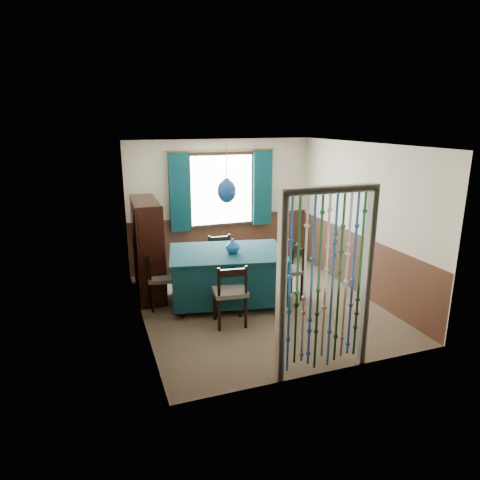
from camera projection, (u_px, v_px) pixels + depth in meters
name	position (u px, v px, depth m)	size (l,w,h in m)	color
floor	(259.00, 305.00, 6.80)	(4.00, 4.00, 0.00)	brown
ceiling	(261.00, 144.00, 6.12)	(4.00, 4.00, 0.00)	silver
wall_back	(221.00, 205.00, 8.27)	(3.60, 3.60, 0.00)	beige
wall_front	(329.00, 272.00, 4.64)	(3.60, 3.60, 0.00)	beige
wall_left	(139.00, 240.00, 5.88)	(4.00, 4.00, 0.00)	beige
wall_right	(361.00, 220.00, 7.04)	(4.00, 4.00, 0.00)	beige
wainscot_back	(222.00, 242.00, 8.46)	(3.60, 3.60, 0.00)	#492B1C
wainscot_front	(325.00, 333.00, 4.86)	(3.60, 3.60, 0.00)	#492B1C
wainscot_left	(143.00, 290.00, 6.08)	(4.00, 4.00, 0.00)	#492B1C
wainscot_right	(357.00, 263.00, 7.23)	(4.00, 4.00, 0.00)	#492B1C
window	(222.00, 190.00, 8.14)	(1.32, 0.12, 1.42)	black
doorway	(325.00, 287.00, 4.75)	(1.16, 0.12, 2.18)	silver
dining_table	(227.00, 274.00, 6.77)	(1.98, 1.55, 0.86)	#0B3139
chair_near	(230.00, 293.00, 6.02)	(0.51, 0.49, 0.93)	black
chair_far	(222.00, 260.00, 7.52)	(0.44, 0.42, 0.88)	black
chair_left	(161.00, 278.00, 6.61)	(0.51, 0.53, 0.91)	black
chair_right	(289.00, 270.00, 6.97)	(0.43, 0.45, 0.89)	black
sideboard	(148.00, 262.00, 7.10)	(0.47, 1.24, 1.61)	black
pendant_lamp	(227.00, 191.00, 6.41)	(0.28, 0.28, 0.87)	olive
vase_table	(233.00, 246.00, 6.57)	(0.20, 0.20, 0.21)	navy
bowl_shelf	(152.00, 232.00, 6.78)	(0.18, 0.18, 0.05)	beige
vase_sideboard	(149.00, 239.00, 7.22)	(0.18, 0.18, 0.18)	beige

